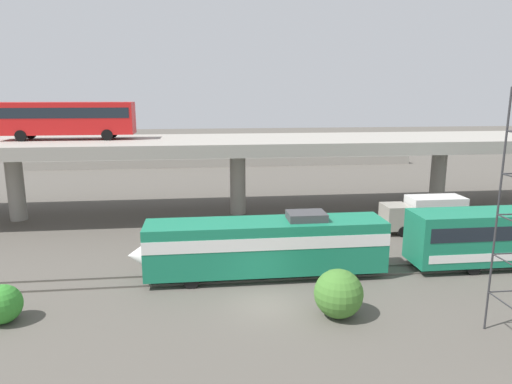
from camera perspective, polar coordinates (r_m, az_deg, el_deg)
The scene contains 16 objects.
ground_plane at distance 26.37m, azimuth 1.26°, elevation -13.76°, with size 260.00×260.00×0.00m, color #565149.
rail_strip_near at distance 29.27m, azimuth 0.37°, elevation -10.90°, with size 110.00×0.12×0.12m, color #59544C.
rail_strip_far at distance 30.66m, azimuth 0.02°, elevation -9.80°, with size 110.00×0.12×0.12m, color #59544C.
train_locomotive at distance 29.19m, azimuth -0.23°, elevation -6.49°, with size 16.12×3.04×4.18m.
highway_overpass at distance 43.89m, azimuth -2.31°, elevation 5.64°, with size 96.00×10.87×7.31m.
transit_bus_on_overpass at distance 45.96m, azimuth -22.43°, elevation 8.58°, with size 12.00×2.68×3.40m.
service_truck_west at distance 41.22m, azimuth 20.20°, elevation -2.48°, with size 6.80×2.46×3.04m.
pier_parking_lot at distance 79.30m, azimuth -4.22°, elevation 4.28°, with size 61.43×12.69×1.36m, color #9E998E.
parked_car_0 at distance 81.84m, azimuth -0.67°, elevation 5.58°, with size 4.07×1.94×1.50m.
parked_car_1 at distance 79.36m, azimuth 8.03°, elevation 5.26°, with size 4.02×1.90×1.50m.
parked_car_2 at distance 81.98m, azimuth -21.03°, elevation 4.79°, with size 4.68×1.98×1.50m.
parked_car_3 at distance 80.84m, azimuth -16.25°, elevation 5.02°, with size 4.24×1.99×1.50m.
parked_car_4 at distance 76.62m, azimuth -0.75°, elevation 5.13°, with size 4.65×1.85×1.50m.
harbor_water at distance 102.19m, azimuth -4.79°, elevation 5.67°, with size 140.00×36.00×0.01m, color navy.
shrub_left at distance 27.37m, azimuth -28.97°, elevation -12.06°, with size 2.01×2.01×2.01m, color #348A2E.
shrub_right at distance 24.95m, azimuth 10.19°, elevation -12.28°, with size 2.58×2.58×2.58m, color #437A2E.
Camera 1 is at (-3.31, -23.48, 11.54)m, focal length 32.27 mm.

